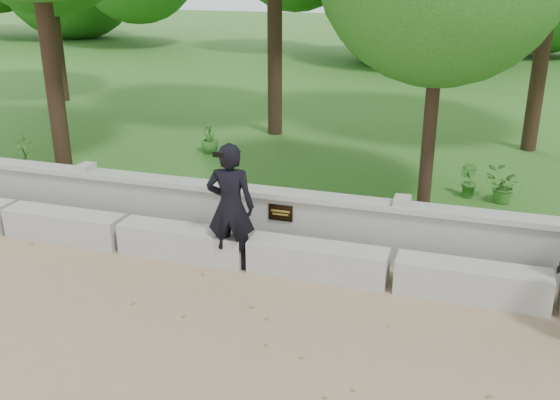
{
  "coord_description": "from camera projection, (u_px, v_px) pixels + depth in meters",
  "views": [
    {
      "loc": [
        2.8,
        -5.49,
        3.97
      ],
      "look_at": [
        0.45,
        1.95,
        1.02
      ],
      "focal_mm": 40.0,
      "sensor_mm": 36.0,
      "label": 1
    }
  ],
  "objects": [
    {
      "name": "shrub_b",
      "position": [
        468.0,
        181.0,
        10.57
      ],
      "size": [
        0.4,
        0.41,
        0.58
      ],
      "primitive_type": "imported",
      "rotation": [
        0.0,
        0.0,
        2.33
      ],
      "color": "#377226",
      "rests_on": "lawn"
    },
    {
      "name": "man_main",
      "position": [
        231.0,
        207.0,
        8.43
      ],
      "size": [
        0.72,
        0.65,
        1.8
      ],
      "color": "black",
      "rests_on": "ground"
    },
    {
      "name": "lawn",
      "position": [
        382.0,
        96.0,
        19.53
      ],
      "size": [
        40.0,
        22.0,
        0.25
      ],
      "primitive_type": "cube",
      "color": "#2A5B15",
      "rests_on": "ground"
    },
    {
      "name": "shrub_a",
      "position": [
        24.0,
        153.0,
        12.02
      ],
      "size": [
        0.41,
        0.39,
        0.65
      ],
      "primitive_type": "imported",
      "rotation": [
        0.0,
        0.0,
        0.69
      ],
      "color": "#377226",
      "rests_on": "lawn"
    },
    {
      "name": "parapet_wall",
      "position": [
        264.0,
        217.0,
        9.24
      ],
      "size": [
        12.5,
        0.35,
        0.9
      ],
      "color": "#9C9A93",
      "rests_on": "ground"
    },
    {
      "name": "shrub_c",
      "position": [
        502.0,
        186.0,
        10.29
      ],
      "size": [
        0.61,
        0.55,
        0.6
      ],
      "primitive_type": "imported",
      "rotation": [
        0.0,
        0.0,
        3.31
      ],
      "color": "#377226",
      "rests_on": "lawn"
    },
    {
      "name": "shrub_d",
      "position": [
        210.0,
        137.0,
        13.03
      ],
      "size": [
        0.49,
        0.5,
        0.67
      ],
      "primitive_type": "imported",
      "rotation": [
        0.0,
        0.0,
        5.28
      ],
      "color": "#377226",
      "rests_on": "lawn"
    },
    {
      "name": "ground",
      "position": [
        191.0,
        337.0,
        7.09
      ],
      "size": [
        80.0,
        80.0,
        0.0
      ],
      "primitive_type": "plane",
      "color": "#917F59",
      "rests_on": "ground"
    },
    {
      "name": "concrete_bench",
      "position": [
        248.0,
        251.0,
        8.7
      ],
      "size": [
        11.9,
        0.45,
        0.45
      ],
      "color": "#A6A49D",
      "rests_on": "ground"
    }
  ]
}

